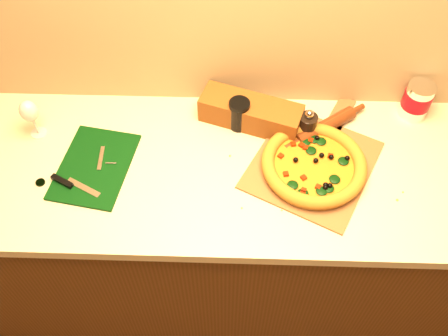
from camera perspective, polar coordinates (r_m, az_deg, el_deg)
cabinet at (r=2.09m, az=1.92°, el=-7.61°), size 2.80×0.65×0.86m
countertop at (r=1.71m, az=2.33°, el=-0.31°), size 2.84×0.68×0.04m
pizza_peel at (r=1.73m, az=10.25°, el=0.75°), size 0.52×0.60×0.01m
pizza at (r=1.69m, az=10.22°, el=0.37°), size 0.35×0.35×0.05m
cutting_board at (r=1.75m, az=-14.66°, el=0.14°), size 0.28×0.36×0.02m
bottle_cap at (r=1.76m, az=-20.25°, el=-1.56°), size 0.03×0.03×0.01m
pepper_grinder at (r=1.77m, az=9.50°, el=4.85°), size 0.06×0.06×0.12m
rolling_pin at (r=1.81m, az=11.50°, el=4.68°), size 0.31×0.23×0.05m
coffee_canister at (r=1.93m, az=21.19°, el=7.28°), size 0.10×0.10×0.14m
bread_bag at (r=1.79m, az=3.07°, el=6.31°), size 0.38×0.23×0.10m
wine_glass at (r=1.83m, az=-21.36°, el=6.00°), size 0.06×0.06×0.16m
dark_jar at (r=1.77m, az=1.74°, el=6.15°), size 0.07×0.07×0.12m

